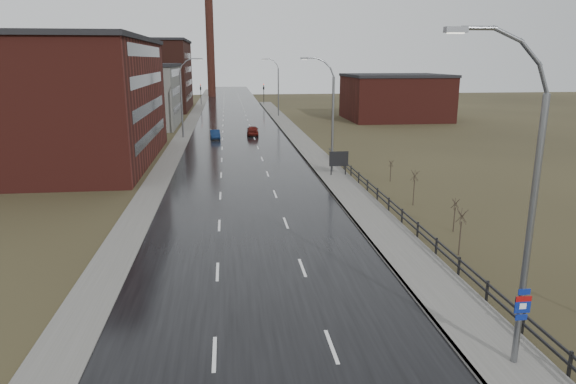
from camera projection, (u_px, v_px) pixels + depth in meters
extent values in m
cube|color=black|center=(239.00, 139.00, 73.90)|extent=(14.00, 300.00, 0.06)
cube|color=#595651|center=(332.00, 174.00, 50.83)|extent=(3.20, 180.00, 0.18)
cube|color=slate|center=(317.00, 175.00, 50.65)|extent=(0.16, 180.00, 0.18)
cube|color=#595651|center=(181.00, 140.00, 72.96)|extent=(2.40, 260.00, 0.12)
cube|color=#471914|center=(46.00, 103.00, 55.47)|extent=(22.00, 28.00, 13.00)
cube|color=black|center=(38.00, 38.00, 53.79)|extent=(22.44, 28.56, 0.50)
cube|color=black|center=(152.00, 134.00, 57.60)|extent=(0.06, 22.40, 1.20)
cube|color=black|center=(150.00, 107.00, 56.85)|extent=(0.06, 22.40, 1.20)
cube|color=black|center=(148.00, 79.00, 56.10)|extent=(0.06, 22.40, 1.20)
cube|color=black|center=(146.00, 51.00, 55.35)|extent=(0.06, 22.40, 1.20)
cube|color=slate|center=(130.00, 96.00, 87.92)|extent=(16.00, 20.00, 10.00)
cube|color=black|center=(128.00, 65.00, 86.61)|extent=(16.32, 20.40, 0.50)
cube|color=black|center=(178.00, 108.00, 89.33)|extent=(0.06, 16.00, 1.20)
cube|color=black|center=(177.00, 90.00, 88.58)|extent=(0.06, 16.00, 1.20)
cube|color=black|center=(176.00, 72.00, 87.83)|extent=(0.06, 16.00, 1.20)
cube|color=#331611|center=(130.00, 76.00, 115.58)|extent=(26.00, 24.00, 15.00)
cube|color=black|center=(128.00, 41.00, 113.65)|extent=(26.52, 24.48, 0.50)
cube|color=black|center=(190.00, 96.00, 118.18)|extent=(0.06, 19.20, 1.20)
cube|color=black|center=(189.00, 83.00, 117.43)|extent=(0.06, 19.20, 1.20)
cube|color=black|center=(188.00, 69.00, 116.68)|extent=(0.06, 19.20, 1.20)
cube|color=black|center=(188.00, 56.00, 115.94)|extent=(0.06, 19.20, 1.20)
cube|color=#471914|center=(395.00, 98.00, 97.52)|extent=(18.00, 16.00, 8.00)
cube|color=black|center=(396.00, 75.00, 96.46)|extent=(18.36, 16.32, 0.50)
cylinder|color=#331611|center=(210.00, 47.00, 156.03)|extent=(2.40, 2.40, 30.00)
cylinder|color=slate|center=(529.00, 239.00, 17.89)|extent=(0.24, 0.24, 10.00)
cylinder|color=slate|center=(543.00, 79.00, 16.50)|extent=(0.57, 0.14, 1.12)
cylinder|color=slate|center=(530.00, 53.00, 16.24)|extent=(0.91, 0.14, 0.91)
cylinder|color=slate|center=(508.00, 35.00, 16.01)|extent=(1.12, 0.14, 0.57)
cylinder|color=slate|center=(479.00, 28.00, 15.85)|extent=(1.15, 0.14, 0.14)
cube|color=slate|center=(456.00, 30.00, 15.78)|extent=(0.70, 0.28, 0.18)
cube|color=silver|center=(456.00, 33.00, 15.80)|extent=(0.50, 0.20, 0.04)
cube|color=navy|center=(524.00, 292.00, 18.26)|extent=(0.45, 0.04, 0.22)
cube|color=navy|center=(523.00, 305.00, 18.38)|extent=(0.60, 0.04, 0.65)
cube|color=maroon|center=(524.00, 299.00, 18.32)|extent=(0.60, 0.04, 0.20)
cube|color=navy|center=(521.00, 317.00, 18.51)|extent=(0.45, 0.04, 0.22)
cube|color=silver|center=(523.00, 306.00, 18.38)|extent=(0.26, 0.02, 0.22)
cylinder|color=slate|center=(333.00, 126.00, 50.65)|extent=(0.24, 0.24, 9.50)
cylinder|color=slate|center=(332.00, 72.00, 49.34)|extent=(0.51, 0.14, 0.98)
cylinder|color=slate|center=(327.00, 65.00, 49.11)|extent=(0.81, 0.14, 0.81)
cylinder|color=slate|center=(320.00, 60.00, 48.91)|extent=(0.98, 0.14, 0.51)
cylinder|color=slate|center=(311.00, 58.00, 48.77)|extent=(1.01, 0.14, 0.14)
cube|color=slate|center=(304.00, 58.00, 48.71)|extent=(0.70, 0.28, 0.18)
cube|color=silver|center=(304.00, 59.00, 48.73)|extent=(0.50, 0.20, 0.04)
cylinder|color=slate|center=(182.00, 105.00, 73.74)|extent=(0.24, 0.24, 9.50)
cylinder|color=slate|center=(181.00, 68.00, 72.47)|extent=(0.51, 0.14, 0.98)
cylinder|color=slate|center=(184.00, 63.00, 72.35)|extent=(0.81, 0.14, 0.81)
cylinder|color=slate|center=(189.00, 60.00, 72.31)|extent=(0.98, 0.14, 0.51)
cylinder|color=slate|center=(195.00, 59.00, 72.36)|extent=(1.01, 0.14, 0.14)
cube|color=slate|center=(200.00, 59.00, 72.45)|extent=(0.70, 0.28, 0.18)
cube|color=silver|center=(200.00, 60.00, 72.48)|extent=(0.50, 0.20, 0.04)
cylinder|color=slate|center=(278.00, 93.00, 102.58)|extent=(0.24, 0.24, 9.50)
cylinder|color=slate|center=(277.00, 66.00, 101.27)|extent=(0.51, 0.14, 0.98)
cylinder|color=slate|center=(275.00, 62.00, 101.04)|extent=(0.81, 0.14, 0.81)
cylinder|color=slate|center=(271.00, 60.00, 100.84)|extent=(0.98, 0.14, 0.51)
cylinder|color=slate|center=(267.00, 59.00, 100.70)|extent=(1.01, 0.14, 0.14)
cube|color=slate|center=(264.00, 59.00, 100.64)|extent=(0.70, 0.28, 0.18)
cube|color=silver|center=(264.00, 60.00, 100.66)|extent=(0.50, 0.20, 0.04)
cube|color=black|center=(570.00, 365.00, 18.21)|extent=(0.10, 0.10, 1.10)
cube|color=black|center=(523.00, 323.00, 21.09)|extent=(0.10, 0.10, 1.10)
cube|color=black|center=(487.00, 292.00, 23.98)|extent=(0.10, 0.10, 1.10)
cube|color=black|center=(459.00, 267.00, 26.86)|extent=(0.10, 0.10, 1.10)
cube|color=black|center=(436.00, 247.00, 29.75)|extent=(0.10, 0.10, 1.10)
cube|color=black|center=(418.00, 230.00, 32.63)|extent=(0.10, 0.10, 1.10)
cube|color=black|center=(402.00, 216.00, 35.52)|extent=(0.10, 0.10, 1.10)
cube|color=black|center=(389.00, 205.00, 38.40)|extent=(0.10, 0.10, 1.10)
cube|color=black|center=(377.00, 195.00, 41.29)|extent=(0.10, 0.10, 1.10)
cube|color=black|center=(367.00, 186.00, 44.17)|extent=(0.10, 0.10, 1.10)
cube|color=black|center=(359.00, 178.00, 47.06)|extent=(0.10, 0.10, 1.10)
cube|color=black|center=(351.00, 171.00, 49.94)|extent=(0.10, 0.10, 1.10)
cube|color=black|center=(344.00, 165.00, 52.83)|extent=(0.10, 0.10, 1.10)
cube|color=black|center=(338.00, 160.00, 55.71)|extent=(0.10, 0.10, 1.10)
cube|color=black|center=(332.00, 155.00, 58.60)|extent=(0.10, 0.10, 1.10)
cube|color=black|center=(405.00, 213.00, 34.94)|extent=(0.08, 53.00, 0.10)
cube|color=black|center=(404.00, 219.00, 35.04)|extent=(0.08, 53.00, 0.10)
cylinder|color=#382D23|center=(460.00, 238.00, 29.71)|extent=(0.08, 0.08, 2.06)
cylinder|color=#382D23|center=(463.00, 216.00, 29.38)|extent=(0.04, 0.69, 0.81)
cylinder|color=#382D23|center=(462.00, 216.00, 29.42)|extent=(0.65, 0.26, 0.82)
cylinder|color=#382D23|center=(461.00, 216.00, 29.40)|extent=(0.39, 0.58, 0.83)
cylinder|color=#382D23|center=(461.00, 217.00, 29.34)|extent=(0.39, 0.58, 0.83)
cylinder|color=#382D23|center=(462.00, 217.00, 29.33)|extent=(0.65, 0.26, 0.82)
cylinder|color=#382D23|center=(454.00, 220.00, 33.85)|extent=(0.08, 0.08, 1.68)
cylinder|color=#382D23|center=(456.00, 204.00, 33.58)|extent=(0.04, 0.57, 0.66)
cylinder|color=#382D23|center=(455.00, 204.00, 33.62)|extent=(0.54, 0.21, 0.67)
cylinder|color=#382D23|center=(455.00, 204.00, 33.60)|extent=(0.32, 0.48, 0.68)
cylinder|color=#382D23|center=(455.00, 204.00, 33.54)|extent=(0.32, 0.48, 0.68)
cylinder|color=#382D23|center=(456.00, 204.00, 33.53)|extent=(0.54, 0.21, 0.67)
cylinder|color=#382D23|center=(414.00, 193.00, 40.01)|extent=(0.08, 0.08, 2.05)
cylinder|color=#382D23|center=(415.00, 176.00, 39.68)|extent=(0.04, 0.69, 0.81)
cylinder|color=#382D23|center=(415.00, 176.00, 39.72)|extent=(0.65, 0.26, 0.82)
cylinder|color=#382D23|center=(414.00, 176.00, 39.70)|extent=(0.39, 0.58, 0.83)
cylinder|color=#382D23|center=(414.00, 176.00, 39.64)|extent=(0.39, 0.58, 0.83)
cylinder|color=#382D23|center=(415.00, 176.00, 39.63)|extent=(0.65, 0.26, 0.82)
cylinder|color=#382D23|center=(391.00, 174.00, 47.97)|extent=(0.08, 0.08, 1.49)
cylinder|color=#382D23|center=(392.00, 164.00, 47.73)|extent=(0.04, 0.51, 0.59)
cylinder|color=#382D23|center=(391.00, 163.00, 47.78)|extent=(0.48, 0.20, 0.60)
cylinder|color=#382D23|center=(391.00, 163.00, 47.75)|extent=(0.29, 0.43, 0.61)
cylinder|color=#382D23|center=(391.00, 164.00, 47.70)|extent=(0.29, 0.43, 0.61)
cylinder|color=#382D23|center=(391.00, 164.00, 47.68)|extent=(0.48, 0.20, 0.60)
cube|color=black|center=(331.00, 168.00, 49.91)|extent=(0.10, 0.10, 1.80)
cube|color=black|center=(345.00, 167.00, 50.07)|extent=(0.10, 0.10, 1.80)
cube|color=silver|center=(339.00, 159.00, 49.73)|extent=(1.77, 0.08, 1.36)
cube|color=black|center=(339.00, 159.00, 49.68)|extent=(1.87, 0.04, 1.46)
cylinder|color=black|center=(201.00, 94.00, 130.05)|extent=(0.16, 0.16, 5.20)
imported|color=black|center=(200.00, 86.00, 129.51)|extent=(0.58, 2.73, 1.10)
sphere|color=#FF190C|center=(200.00, 85.00, 129.30)|extent=(0.18, 0.18, 0.18)
cylinder|color=black|center=(264.00, 94.00, 131.87)|extent=(0.16, 0.16, 5.20)
imported|color=black|center=(264.00, 85.00, 131.34)|extent=(0.58, 2.73, 1.10)
sphere|color=#FF190C|center=(264.00, 84.00, 131.12)|extent=(0.18, 0.18, 0.18)
imported|color=#0C1D3E|center=(215.00, 135.00, 73.86)|extent=(1.61, 3.95, 1.27)
imported|color=#4F110D|center=(253.00, 131.00, 77.24)|extent=(1.93, 4.43, 1.49)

